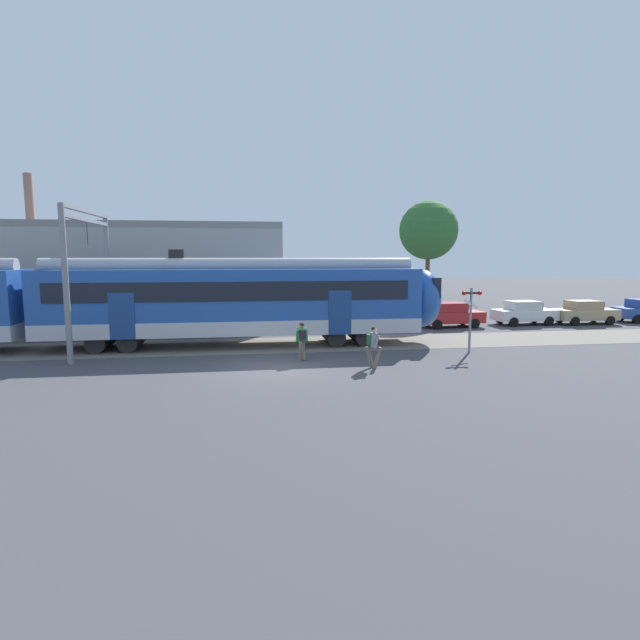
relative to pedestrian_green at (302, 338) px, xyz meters
The scene contains 10 objects.
ground_plane 2.01m from the pedestrian_green, 131.43° to the right, with size 160.00×160.00×0.00m, color #424247.
pedestrian_green is the anchor object (origin of this frame).
pedestrian_grey 3.14m from the pedestrian_green, 33.13° to the right, with size 0.63×0.56×1.67m.
parked_car_red 13.56m from the pedestrian_green, 40.51° to the left, with size 4.08×1.93×1.54m.
parked_car_white 18.03m from the pedestrian_green, 30.63° to the left, with size 4.06×1.88×1.54m.
parked_car_tan 21.51m from the pedestrian_green, 24.40° to the left, with size 4.00×1.77×1.54m.
catenary_gantry 10.85m from the pedestrian_green, 156.88° to the left, with size 0.24×6.64×6.53m.
crossing_signal 7.94m from the pedestrian_green, ahead, with size 0.96×0.22×3.00m.
background_building 14.86m from the pedestrian_green, 129.10° to the left, with size 18.29×5.00×9.20m.
street_tree_right 19.37m from the pedestrian_green, 53.56° to the left, with size 4.29×4.29×8.44m.
Camera 1 is at (-1.14, -19.27, 4.42)m, focal length 28.00 mm.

